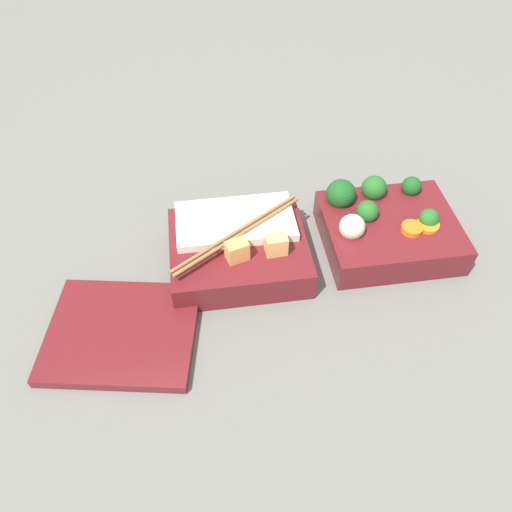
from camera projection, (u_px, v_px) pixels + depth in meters
name	position (u px, v px, depth m)	size (l,w,h in m)	color
ground_plane	(322.00, 246.00, 0.71)	(3.00, 3.00, 0.00)	slate
bento_tray_vegetable	(386.00, 227.00, 0.70)	(0.18, 0.15, 0.08)	maroon
bento_tray_rice	(239.00, 248.00, 0.67)	(0.18, 0.15, 0.07)	maroon
bento_lid	(122.00, 332.00, 0.61)	(0.18, 0.15, 0.01)	maroon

